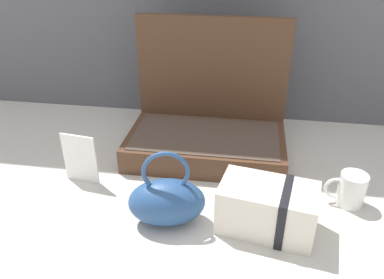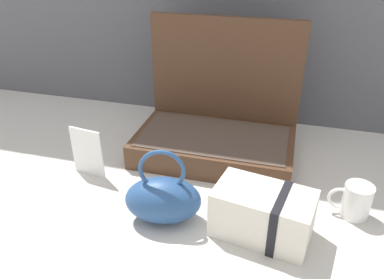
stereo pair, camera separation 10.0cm
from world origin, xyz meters
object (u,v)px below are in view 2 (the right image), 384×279
at_px(open_suitcase, 217,127).
at_px(info_card_left, 87,152).
at_px(coffee_mug, 356,201).
at_px(teal_pouch_handbag, 163,199).
at_px(cream_toiletry_bag, 264,214).

relative_size(open_suitcase, info_card_left, 3.27).
bearing_deg(info_card_left, coffee_mug, 8.27).
distance_m(open_suitcase, teal_pouch_handbag, 0.39).
bearing_deg(coffee_mug, cream_toiletry_bag, -148.93).
distance_m(cream_toiletry_bag, coffee_mug, 0.27).
height_order(coffee_mug, info_card_left, info_card_left).
height_order(cream_toiletry_bag, coffee_mug, cream_toiletry_bag).
height_order(cream_toiletry_bag, info_card_left, info_card_left).
xyz_separation_m(open_suitcase, teal_pouch_handbag, (-0.06, -0.38, -0.03)).
bearing_deg(open_suitcase, cream_toiletry_bag, -61.82).
xyz_separation_m(teal_pouch_handbag, cream_toiletry_bag, (0.26, 0.01, -0.00)).
height_order(open_suitcase, coffee_mug, open_suitcase).
bearing_deg(coffee_mug, teal_pouch_handbag, -162.94).
xyz_separation_m(teal_pouch_handbag, info_card_left, (-0.29, 0.14, 0.01)).
height_order(teal_pouch_handbag, cream_toiletry_bag, teal_pouch_handbag).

